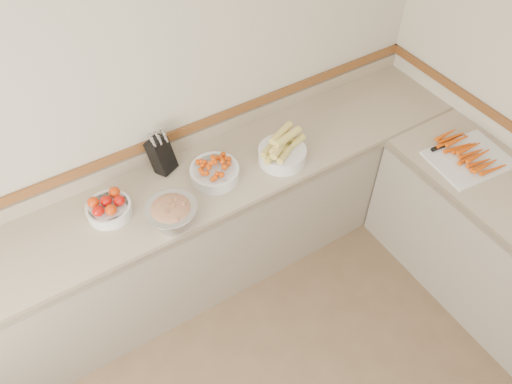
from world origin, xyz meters
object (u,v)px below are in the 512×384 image
rhubarb_bowl (172,214)px  knife_block (161,154)px  corn_bowl (282,151)px  cherry_tomato_bowl (215,171)px  tomato_bowl (109,208)px  cutting_board (468,156)px

rhubarb_bowl → knife_block: bearing=72.0°
corn_bowl → rhubarb_bowl: size_ratio=1.13×
cherry_tomato_bowl → corn_bowl: corn_bowl is taller
corn_bowl → rhubarb_bowl: (-0.81, -0.10, 0.01)m
knife_block → rhubarb_bowl: bearing=-108.0°
tomato_bowl → cutting_board: size_ratio=0.50×
cutting_board → rhubarb_bowl: bearing=164.2°
corn_bowl → cherry_tomato_bowl: bearing=168.1°
corn_bowl → cutting_board: size_ratio=0.65×
cherry_tomato_bowl → rhubarb_bowl: (-0.37, -0.19, 0.03)m
tomato_bowl → cutting_board: (2.09, -0.77, -0.03)m
corn_bowl → cutting_board: bearing=-31.4°
cherry_tomato_bowl → corn_bowl: (0.43, -0.09, 0.03)m
knife_block → cherry_tomato_bowl: bearing=-45.4°
corn_bowl → cutting_board: corn_bowl is taller
knife_block → rhubarb_bowl: knife_block is taller
knife_block → rhubarb_bowl: size_ratio=1.00×
knife_block → tomato_bowl: 0.45m
tomato_bowl → rhubarb_bowl: bearing=-43.4°
knife_block → cutting_board: 1.92m
tomato_bowl → rhubarb_bowl: (0.28, -0.26, 0.03)m
tomato_bowl → cherry_tomato_bowl: cherry_tomato_bowl is taller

